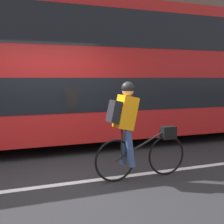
# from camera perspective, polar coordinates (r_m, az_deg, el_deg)

# --- Properties ---
(ground_plane) EXTENTS (80.00, 80.00, 0.00)m
(ground_plane) POSITION_cam_1_polar(r_m,az_deg,el_deg) (5.23, -7.04, -12.92)
(ground_plane) COLOR #232326
(road_center_line) EXTENTS (50.00, 0.14, 0.01)m
(road_center_line) POSITION_cam_1_polar(r_m,az_deg,el_deg) (5.26, -7.16, -12.73)
(road_center_line) COLOR silver
(road_center_line) RESTS_ON ground_plane
(sidewalk_curb) EXTENTS (60.00, 2.07, 0.12)m
(sidewalk_curb) POSITION_cam_1_polar(r_m,az_deg,el_deg) (10.58, -14.84, -2.95)
(sidewalk_curb) COLOR #A8A399
(sidewalk_curb) RESTS_ON ground_plane
(building_facade) EXTENTS (60.00, 0.30, 6.27)m
(building_facade) POSITION_cam_1_polar(r_m,az_deg,el_deg) (11.71, -16.01, 13.00)
(building_facade) COLOR brown
(building_facade) RESTS_ON ground_plane
(bus) EXTENTS (11.62, 2.51, 3.51)m
(bus) POSITION_cam_1_polar(r_m,az_deg,el_deg) (8.10, -4.36, 7.90)
(bus) COLOR black
(bus) RESTS_ON ground_plane
(cyclist_on_bike) EXTENTS (1.69, 0.32, 1.65)m
(cyclist_on_bike) POSITION_cam_1_polar(r_m,az_deg,el_deg) (5.20, 3.77, -2.87)
(cyclist_on_bike) COLOR black
(cyclist_on_bike) RESTS_ON ground_plane
(trash_bin) EXTENTS (0.54, 0.54, 1.03)m
(trash_bin) POSITION_cam_1_polar(r_m,az_deg,el_deg) (10.43, -13.39, 0.16)
(trash_bin) COLOR #515156
(trash_bin) RESTS_ON sidewalk_curb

